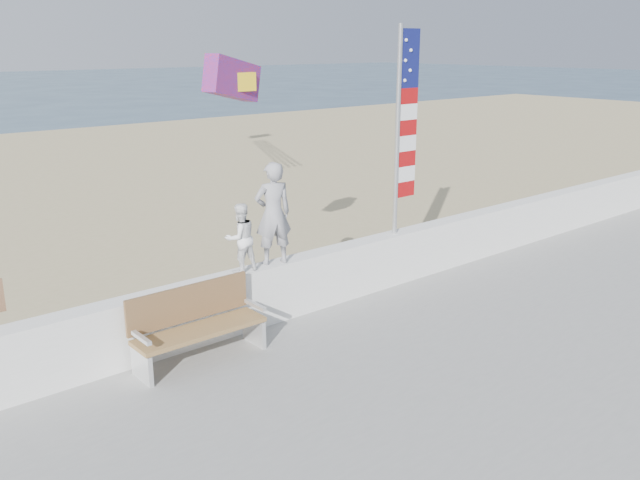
# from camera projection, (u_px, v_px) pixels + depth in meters

# --- Properties ---
(ground) EXTENTS (220.00, 220.00, 0.00)m
(ground) POSITION_uv_depth(u_px,v_px,m) (392.00, 364.00, 9.37)
(ground) COLOR #2E485C
(ground) RESTS_ON ground
(sand) EXTENTS (90.00, 40.00, 0.08)m
(sand) POSITION_uv_depth(u_px,v_px,m) (118.00, 229.00, 15.99)
(sand) COLOR tan
(sand) RESTS_ON ground
(seawall) EXTENTS (30.00, 0.35, 0.90)m
(seawall) POSITION_uv_depth(u_px,v_px,m) (302.00, 283.00, 10.67)
(seawall) COLOR white
(seawall) RESTS_ON boardwalk
(adult) EXTENTS (0.64, 0.51, 1.54)m
(adult) POSITION_uv_depth(u_px,v_px,m) (273.00, 213.00, 10.00)
(adult) COLOR gray
(adult) RESTS_ON seawall
(child) EXTENTS (0.50, 0.39, 1.01)m
(child) POSITION_uv_depth(u_px,v_px,m) (240.00, 238.00, 9.71)
(child) COLOR white
(child) RESTS_ON seawall
(bench) EXTENTS (1.80, 0.57, 1.00)m
(bench) POSITION_uv_depth(u_px,v_px,m) (196.00, 324.00, 8.99)
(bench) COLOR #9B7543
(bench) RESTS_ON boardwalk
(flag) EXTENTS (0.50, 0.08, 3.50)m
(flag) POSITION_uv_depth(u_px,v_px,m) (403.00, 122.00, 11.35)
(flag) COLOR silver
(flag) RESTS_ON seawall
(parafoil_kite) EXTENTS (1.16, 0.61, 0.77)m
(parafoil_kite) POSITION_uv_depth(u_px,v_px,m) (234.00, 79.00, 10.56)
(parafoil_kite) COLOR red
(parafoil_kite) RESTS_ON ground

